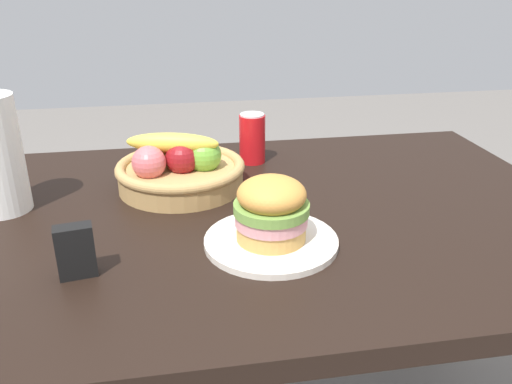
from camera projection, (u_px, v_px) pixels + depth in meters
The scene contains 6 objects.
dining_table at pixel (249, 253), 1.13m from camera, with size 1.40×0.90×0.75m.
plate at pixel (271, 241), 0.95m from camera, with size 0.24×0.24×0.01m, color silver.
sandwich at pixel (271, 209), 0.93m from camera, with size 0.14×0.14×0.12m.
soda_can at pixel (252, 138), 1.33m from camera, with size 0.07×0.07×0.13m.
fruit_basket at pixel (180, 168), 1.18m from camera, with size 0.29×0.29×0.14m.
napkin_holder at pixel (76, 251), 0.84m from camera, with size 0.06×0.03×0.09m, color black.
Camera 1 is at (-0.15, -0.97, 1.22)m, focal length 36.91 mm.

